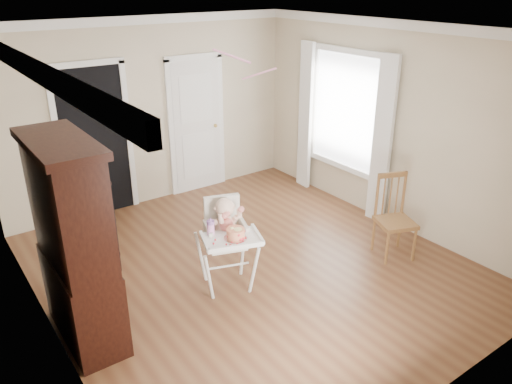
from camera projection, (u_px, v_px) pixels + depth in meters
floor at (252, 266)px, 5.95m from camera, size 5.00×5.00×0.00m
ceiling at (252, 30)px, 4.87m from camera, size 5.00×5.00×0.00m
wall_back at (153, 113)px, 7.27m from camera, size 4.50×0.00×4.50m
wall_left at (35, 213)px, 4.20m from camera, size 0.00×5.00×5.00m
wall_right at (390, 126)px, 6.62m from camera, size 0.00×5.00×5.00m
crown_molding at (252, 36)px, 4.90m from camera, size 4.50×5.00×0.12m
doorway at (95, 140)px, 6.87m from camera, size 1.06×0.05×2.22m
closet_door at (197, 127)px, 7.76m from camera, size 0.96×0.09×2.13m
window_right at (343, 119)px, 7.20m from camera, size 0.13×1.84×2.30m
high_chair at (226, 235)px, 5.32m from camera, size 0.80×0.89×1.05m
baby at (225, 220)px, 5.28m from camera, size 0.30×0.29×0.48m
cake at (236, 234)px, 5.05m from camera, size 0.24×0.24×0.11m
sippy_cup at (211, 227)px, 5.12m from camera, size 0.08×0.08×0.20m
china_cabinet at (75, 244)px, 4.44m from camera, size 0.52×1.17×1.97m
dining_chair at (394, 219)px, 6.04m from camera, size 0.54×0.54×1.02m
streamer at (232, 56)px, 5.80m from camera, size 0.28×0.43×0.15m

